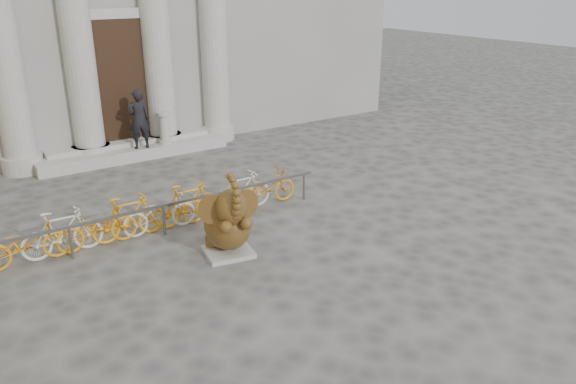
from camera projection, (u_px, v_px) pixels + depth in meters
ground at (306, 281)px, 10.62m from camera, size 80.00×80.00×0.00m
entrance_steps at (134, 152)px, 17.83m from camera, size 6.00×1.20×0.36m
elephant_statue at (228, 224)px, 11.37m from camera, size 1.24×1.46×1.88m
bike_rack at (159, 210)px, 12.52m from camera, size 8.00×0.53×1.00m
pedestrian at (139, 119)px, 17.24m from camera, size 0.72×0.53×1.85m
balustrade_post at (164, 129)px, 17.86m from camera, size 0.42×0.42×1.03m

